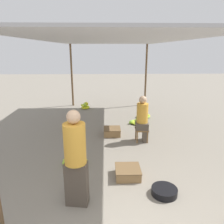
% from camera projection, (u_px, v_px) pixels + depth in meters
% --- Properties ---
extents(canopy_post_back_left, '(0.08, 0.08, 2.63)m').
position_uv_depth(canopy_post_back_left, '(72.00, 76.00, 9.37)').
color(canopy_post_back_left, brown).
rests_on(canopy_post_back_left, ground).
extents(canopy_post_back_right, '(0.08, 0.08, 2.63)m').
position_uv_depth(canopy_post_back_right, '(146.00, 76.00, 9.46)').
color(canopy_post_back_right, brown).
rests_on(canopy_post_back_right, ground).
extents(canopy_tarp, '(3.60, 7.39, 0.04)m').
position_uv_depth(canopy_tarp, '(111.00, 40.00, 5.69)').
color(canopy_tarp, '#B2B2B7').
rests_on(canopy_tarp, canopy_post_front_left).
extents(vendor_foreground, '(0.38, 0.38, 1.58)m').
position_uv_depth(vendor_foreground, '(75.00, 158.00, 3.33)').
color(vendor_foreground, '#4C4238').
rests_on(vendor_foreground, ground).
extents(stool, '(0.34, 0.34, 0.36)m').
position_uv_depth(stool, '(142.00, 131.00, 5.89)').
color(stool, brown).
rests_on(stool, ground).
extents(vendor_seated, '(0.37, 0.37, 1.26)m').
position_uv_depth(vendor_seated, '(143.00, 118.00, 5.80)').
color(vendor_seated, '#4C4238').
rests_on(vendor_seated, ground).
extents(basin_black, '(0.45, 0.45, 0.12)m').
position_uv_depth(basin_black, '(164.00, 191.00, 3.76)').
color(basin_black, black).
rests_on(basin_black, ground).
extents(banana_pile_left_0, '(0.54, 0.55, 0.19)m').
position_uv_depth(banana_pile_left_0, '(72.00, 127.00, 6.85)').
color(banana_pile_left_0, '#C0D12A').
rests_on(banana_pile_left_0, ground).
extents(banana_pile_left_1, '(0.62, 0.44, 0.21)m').
position_uv_depth(banana_pile_left_1, '(74.00, 161.00, 4.75)').
color(banana_pile_left_1, '#AAC82E').
rests_on(banana_pile_left_1, ground).
extents(banana_pile_left_2, '(0.47, 0.38, 0.29)m').
position_uv_depth(banana_pile_left_2, '(85.00, 106.00, 9.16)').
color(banana_pile_left_2, '#C5D329').
rests_on(banana_pile_left_2, ground).
extents(banana_pile_right_0, '(0.65, 0.50, 0.24)m').
position_uv_depth(banana_pile_right_0, '(138.00, 121.00, 7.35)').
color(banana_pile_right_0, '#A6C72E').
rests_on(banana_pile_right_0, ground).
extents(banana_pile_right_1, '(0.53, 0.51, 0.18)m').
position_uv_depth(banana_pile_right_1, '(143.00, 116.00, 8.01)').
color(banana_pile_right_1, yellow).
rests_on(banana_pile_right_1, ground).
extents(crate_near, '(0.49, 0.49, 0.19)m').
position_uv_depth(crate_near, '(128.00, 172.00, 4.28)').
color(crate_near, olive).
rests_on(crate_near, ground).
extents(crate_mid, '(0.49, 0.49, 0.21)m').
position_uv_depth(crate_mid, '(112.00, 132.00, 6.37)').
color(crate_mid, olive).
rests_on(crate_mid, ground).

